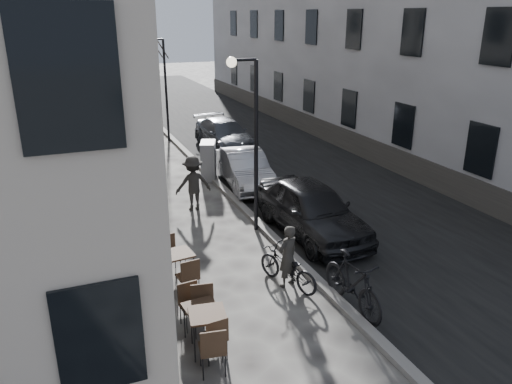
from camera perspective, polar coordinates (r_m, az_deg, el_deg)
ground at (r=10.55m, az=12.78°, el=-16.61°), size 120.00×120.00×0.00m
road at (r=25.30m, az=-0.34°, el=5.65°), size 7.30×60.00×0.00m
kerb at (r=24.23m, az=-8.42°, el=4.93°), size 0.25×60.00×0.12m
streetlamp_near at (r=14.09m, az=-0.65°, el=7.42°), size 0.90×0.28×5.09m
streetlamp_far at (r=25.50m, az=-10.71°, el=12.64°), size 0.90×0.28×5.09m
tree_near at (r=28.33m, az=-12.05°, el=16.29°), size 2.40×2.40×5.70m
tree_far at (r=34.24m, az=-13.95°, el=16.68°), size 2.40×2.40×5.70m
bistro_set_a at (r=9.89m, az=-5.53°, el=-15.22°), size 0.79×1.74×1.00m
bistro_set_b at (r=10.17m, az=-6.19°, el=-14.38°), size 0.71×1.62×0.94m
bistro_set_c at (r=12.17m, az=-8.87°, el=-8.25°), size 0.75×1.69×0.98m
utility_cabinet at (r=19.61m, az=-5.47°, el=3.60°), size 0.86×1.12×1.49m
bicycle at (r=11.99m, az=3.60°, el=-8.64°), size 1.24×1.91×0.95m
cyclist_rider at (r=11.85m, az=3.63°, el=-7.35°), size 0.66×0.55×1.55m
pedestrian_near at (r=16.67m, az=-14.51°, el=0.33°), size 0.98×0.92×1.61m
pedestrian_mid at (r=16.47m, az=-7.19°, el=0.99°), size 1.19×0.70×1.83m
pedestrian_far at (r=19.90m, az=-16.62°, el=3.47°), size 1.11×0.80×1.74m
car_near at (r=14.63m, az=6.40°, el=-1.96°), size 2.02×4.68×1.58m
car_mid at (r=18.74m, az=-1.26°, el=2.69°), size 1.83×4.20×1.34m
car_far at (r=24.21m, az=-3.60°, el=6.60°), size 2.20×4.79×1.36m
moped at (r=11.22m, az=10.98°, el=-10.21°), size 0.69×2.14×1.27m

